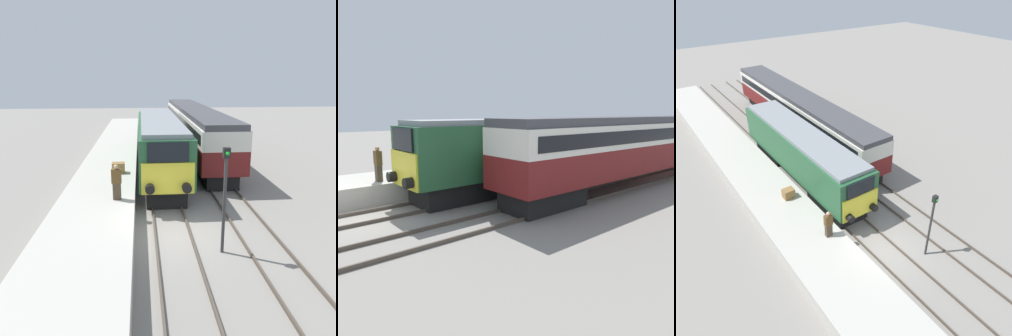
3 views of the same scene
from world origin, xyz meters
TOP-DOWN VIEW (x-y plane):
  - ground_plane at (0.00, 0.00)m, footprint 120.00×120.00m
  - platform_left at (-3.30, 8.00)m, footprint 3.50×50.00m
  - rails_near_track at (0.00, 5.00)m, footprint 1.51×60.00m
  - rails_far_track at (3.40, 5.00)m, footprint 1.50×60.00m
  - locomotive at (0.00, 9.06)m, footprint 2.70×14.13m
  - passenger_carriage at (3.40, 15.62)m, footprint 2.75×21.78m
  - person_on_platform at (-2.34, 1.95)m, footprint 0.44×0.26m
  - signal_post at (1.70, -1.50)m, footprint 0.24×0.28m
  - luggage_crate at (-2.55, 6.30)m, footprint 0.70×0.56m

SIDE VIEW (x-z plane):
  - ground_plane at x=0.00m, z-range 0.00..0.00m
  - rails_near_track at x=0.00m, z-range 0.00..0.14m
  - rails_far_track at x=3.40m, z-range 0.00..0.14m
  - platform_left at x=-3.30m, z-range 0.00..0.92m
  - luggage_crate at x=-2.55m, z-range 0.92..1.52m
  - person_on_platform at x=-2.34m, z-range 0.91..2.54m
  - locomotive at x=0.00m, z-range 0.22..3.97m
  - signal_post at x=1.70m, z-range 0.37..4.33m
  - passenger_carriage at x=3.40m, z-range 0.44..4.28m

